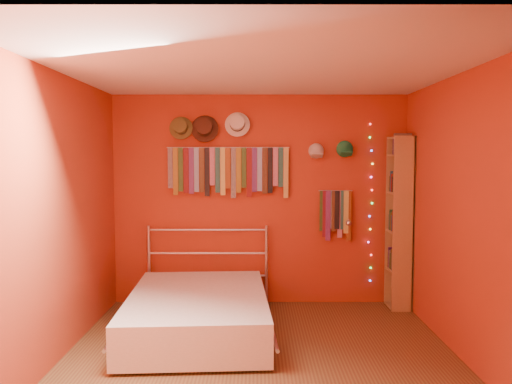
{
  "coord_description": "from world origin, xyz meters",
  "views": [
    {
      "loc": [
        -0.03,
        -4.21,
        1.77
      ],
      "look_at": [
        -0.04,
        0.9,
        1.4
      ],
      "focal_mm": 35.0,
      "sensor_mm": 36.0,
      "label": 1
    }
  ],
  "objects_px": {
    "bed": "(198,312)",
    "tie_rack": "(228,169)",
    "reading_lamp": "(348,223)",
    "bookshelf": "(403,221)"
  },
  "relations": [
    {
      "from": "reading_lamp",
      "to": "bookshelf",
      "type": "xyz_separation_m",
      "value": [
        0.63,
        -0.01,
        0.02
      ]
    },
    {
      "from": "tie_rack",
      "to": "reading_lamp",
      "type": "relative_size",
      "value": 5.38
    },
    {
      "from": "reading_lamp",
      "to": "bed",
      "type": "relative_size",
      "value": 0.13
    },
    {
      "from": "bed",
      "to": "tie_rack",
      "type": "bearing_deg",
      "value": 73.42
    },
    {
      "from": "bookshelf",
      "to": "bed",
      "type": "relative_size",
      "value": 1.0
    },
    {
      "from": "tie_rack",
      "to": "bookshelf",
      "type": "relative_size",
      "value": 0.72
    },
    {
      "from": "tie_rack",
      "to": "bed",
      "type": "relative_size",
      "value": 0.72
    },
    {
      "from": "reading_lamp",
      "to": "bed",
      "type": "distance_m",
      "value": 2.02
    },
    {
      "from": "bed",
      "to": "bookshelf",
      "type": "bearing_deg",
      "value": 17.81
    },
    {
      "from": "tie_rack",
      "to": "bookshelf",
      "type": "height_order",
      "value": "bookshelf"
    }
  ]
}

